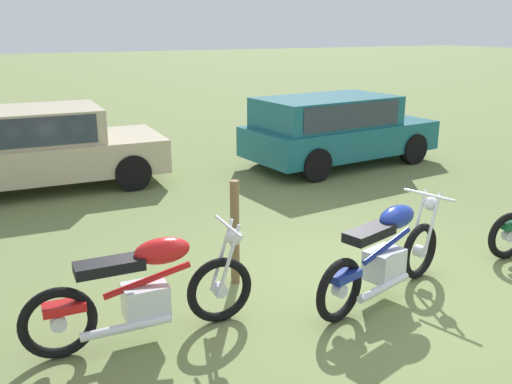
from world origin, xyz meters
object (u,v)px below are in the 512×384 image
motorcycle_blue (385,254)px  car_teal (334,125)px  fence_post_wooden (235,233)px  motorcycle_red (146,290)px  car_beige (40,144)px

motorcycle_blue → car_teal: car_teal is taller
car_teal → fence_post_wooden: size_ratio=3.48×
motorcycle_red → car_teal: car_teal is taller
motorcycle_blue → car_beige: (-2.78, 6.12, 0.31)m
motorcycle_red → fence_post_wooden: (1.22, 0.71, 0.11)m
motorcycle_red → motorcycle_blue: size_ratio=1.07×
car_beige → car_teal: 5.69m
motorcycle_red → car_beige: size_ratio=0.52×
motorcycle_red → car_teal: 7.26m
motorcycle_red → car_teal: size_ratio=0.52×
car_beige → car_teal: bearing=-7.6°
car_beige → car_teal: (5.61, -0.89, 0.03)m
motorcycle_red → car_beige: 5.83m
motorcycle_red → fence_post_wooden: fence_post_wooden is taller
car_teal → motorcycle_red: bearing=-143.7°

